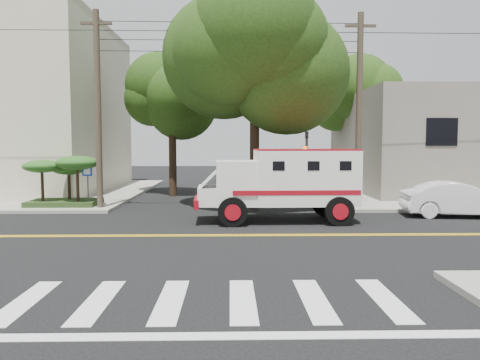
{
  "coord_description": "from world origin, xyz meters",
  "views": [
    {
      "loc": [
        0.36,
        -15.38,
        3.03
      ],
      "look_at": [
        0.75,
        3.28,
        1.6
      ],
      "focal_mm": 35.0,
      "sensor_mm": 36.0,
      "label": 1
    }
  ],
  "objects_px": {
    "parked_sedan": "(458,199)",
    "pedestrian_b": "(342,187)",
    "armored_truck": "(284,180)",
    "pedestrian_a": "(344,187)"
  },
  "relations": [
    {
      "from": "parked_sedan",
      "to": "pedestrian_b",
      "type": "height_order",
      "value": "pedestrian_b"
    },
    {
      "from": "armored_truck",
      "to": "parked_sedan",
      "type": "distance_m",
      "value": 7.5
    },
    {
      "from": "parked_sedan",
      "to": "pedestrian_a",
      "type": "height_order",
      "value": "pedestrian_a"
    },
    {
      "from": "parked_sedan",
      "to": "pedestrian_a",
      "type": "relative_size",
      "value": 2.36
    },
    {
      "from": "armored_truck",
      "to": "pedestrian_a",
      "type": "height_order",
      "value": "armored_truck"
    },
    {
      "from": "armored_truck",
      "to": "parked_sedan",
      "type": "xyz_separation_m",
      "value": [
        7.38,
        0.96,
        -0.88
      ]
    },
    {
      "from": "armored_truck",
      "to": "pedestrian_a",
      "type": "bearing_deg",
      "value": 39.69
    },
    {
      "from": "armored_truck",
      "to": "pedestrian_b",
      "type": "height_order",
      "value": "armored_truck"
    },
    {
      "from": "parked_sedan",
      "to": "pedestrian_a",
      "type": "xyz_separation_m",
      "value": [
        -4.37,
        1.7,
        0.36
      ]
    },
    {
      "from": "pedestrian_a",
      "to": "pedestrian_b",
      "type": "height_order",
      "value": "pedestrian_a"
    }
  ]
}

